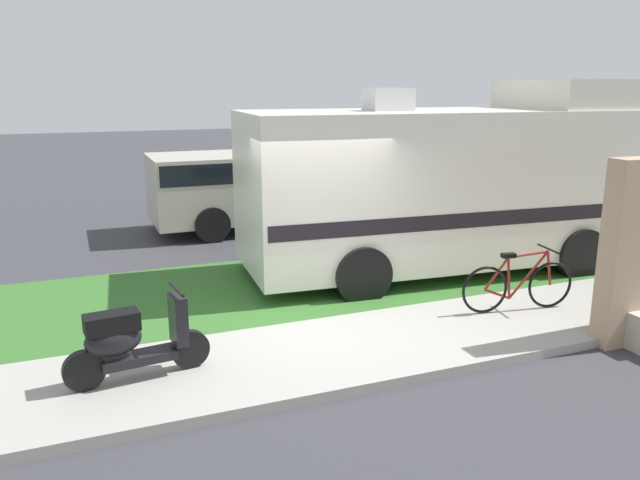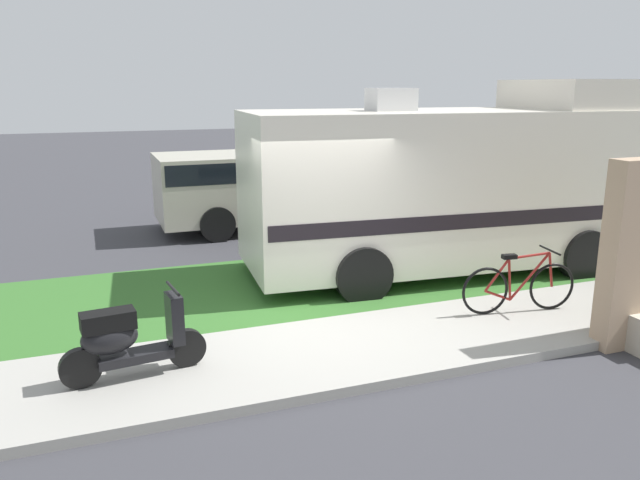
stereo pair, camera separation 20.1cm
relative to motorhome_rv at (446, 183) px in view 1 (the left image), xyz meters
The scene contains 8 objects.
ground_plane 3.60m from the motorhome_rv, 153.58° to the right, with size 80.00×80.00×0.00m, color #38383D.
sidewalk 4.20m from the motorhome_rv, 137.64° to the right, with size 24.00×2.00×0.12m.
grass_strip 3.28m from the motorhome_rv, behind, with size 24.00×3.40×0.08m.
motorhome_rv is the anchor object (origin of this frame).
scooter 6.24m from the motorhome_rv, 155.19° to the right, with size 1.58×0.52×0.97m.
bicycle 2.64m from the motorhome_rv, 97.09° to the right, with size 1.69×0.52×0.90m.
pickup_truck_near 5.14m from the motorhome_rv, 115.10° to the left, with size 5.79×2.19×1.75m.
bottle_spare 3.51m from the motorhome_rv, 78.77° to the right, with size 0.08×0.08×0.27m.
Camera 1 is at (-3.13, -7.68, 3.25)m, focal length 34.86 mm.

